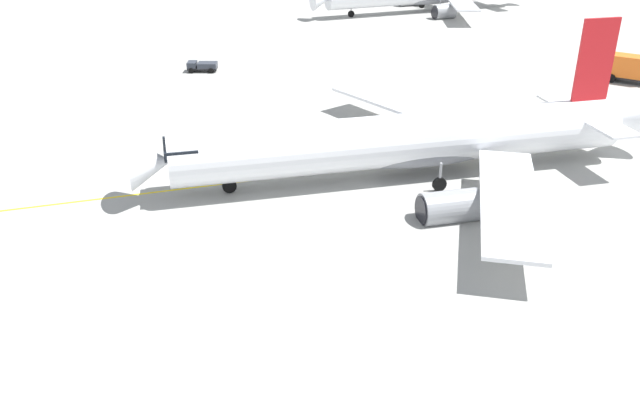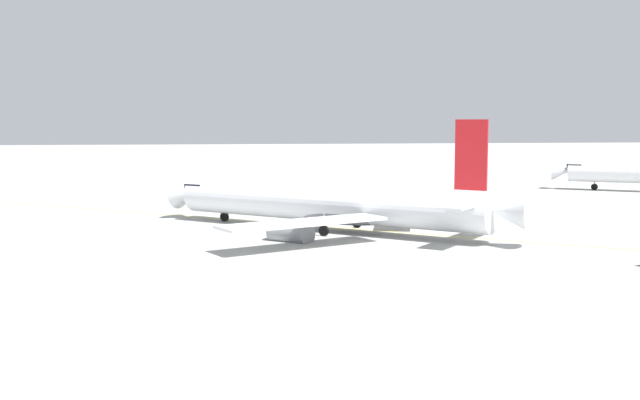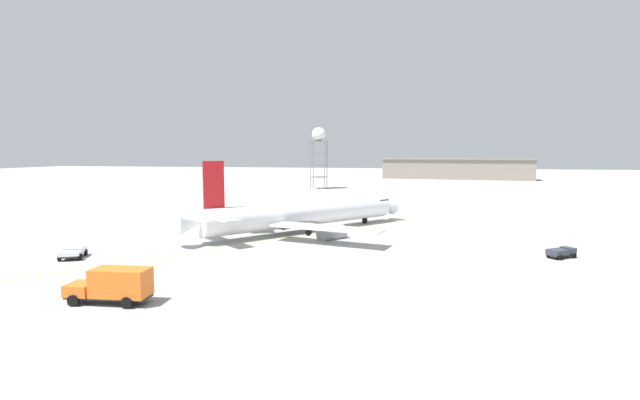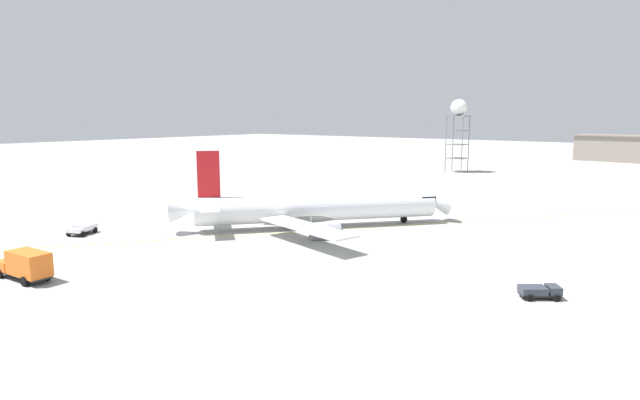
% 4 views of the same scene
% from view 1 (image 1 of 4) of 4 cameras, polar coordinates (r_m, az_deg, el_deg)
% --- Properties ---
extents(ground_plane, '(600.00, 600.00, 0.00)m').
position_cam_1_polar(ground_plane, '(58.57, 5.52, 4.08)').
color(ground_plane, '#9E9E99').
extents(airliner_main, '(30.55, 35.18, 12.18)m').
position_cam_1_polar(airliner_main, '(53.34, 7.68, 4.94)').
color(airliner_main, white).
rests_on(airliner_main, ground_plane).
extents(catering_truck_truck, '(7.34, 3.07, 3.10)m').
position_cam_1_polar(catering_truck_truck, '(86.29, 25.13, 10.18)').
color(catering_truck_truck, '#232326').
rests_on(catering_truck_truck, ground_plane).
extents(baggage_truck_truck, '(3.87, 3.46, 1.22)m').
position_cam_1_polar(baggage_truck_truck, '(84.46, -10.08, 11.26)').
color(baggage_truck_truck, '#232326').
rests_on(baggage_truck_truck, ground_plane).
extents(taxiway_centreline, '(82.94, 111.67, 0.01)m').
position_cam_1_polar(taxiway_centreline, '(57.17, 8.15, 3.37)').
color(taxiway_centreline, yellow).
rests_on(taxiway_centreline, ground_plane).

